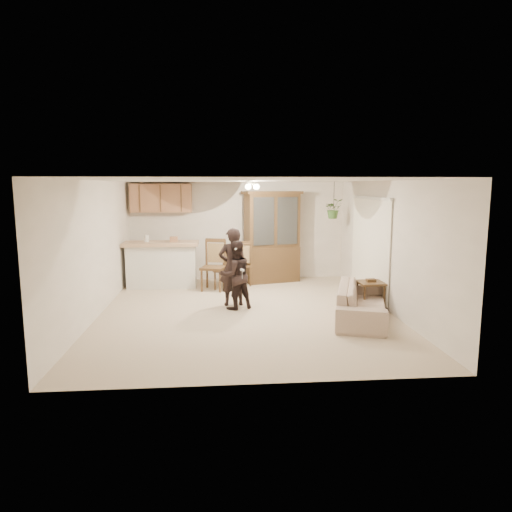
{
  "coord_description": "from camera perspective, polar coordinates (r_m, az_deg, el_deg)",
  "views": [
    {
      "loc": [
        -0.53,
        -8.5,
        2.4
      ],
      "look_at": [
        0.24,
        0.4,
        1.02
      ],
      "focal_mm": 32.0,
      "sensor_mm": 36.0,
      "label": 1
    }
  ],
  "objects": [
    {
      "name": "chair_hutch_right",
      "position": [
        11.13,
        -1.91,
        -2.06
      ],
      "size": [
        0.53,
        0.53,
        1.1
      ],
      "rotation": [
        0.0,
        0.0,
        3.23
      ],
      "color": "#3C2815",
      "rests_on": "floor"
    },
    {
      "name": "controller_adult",
      "position": [
        8.75,
        -2.59,
        0.93
      ],
      "size": [
        0.06,
        0.14,
        0.04
      ],
      "primitive_type": "cube",
      "rotation": [
        0.0,
        0.0,
        3.25
      ],
      "color": "silver",
      "rests_on": "adult"
    },
    {
      "name": "child",
      "position": [
        8.92,
        -2.59,
        -2.4
      ],
      "size": [
        0.8,
        0.72,
        1.35
      ],
      "primitive_type": "imported",
      "rotation": [
        0.0,
        0.0,
        3.52
      ],
      "color": "black",
      "rests_on": "floor"
    },
    {
      "name": "chair_hutch_left",
      "position": [
        10.69,
        -3.78,
        -2.68
      ],
      "size": [
        0.62,
        0.62,
        1.0
      ],
      "rotation": [
        0.0,
        0.0,
        -0.61
      ],
      "color": "#3C2815",
      "rests_on": "floor"
    },
    {
      "name": "chair_bar",
      "position": [
        10.62,
        -5.35,
        -2.49
      ],
      "size": [
        0.64,
        0.64,
        1.18
      ],
      "rotation": [
        0.0,
        0.0,
        -0.27
      ],
      "color": "#3C2815",
      "rests_on": "floor"
    },
    {
      "name": "side_table",
      "position": [
        9.25,
        14.11,
        -4.73
      ],
      "size": [
        0.52,
        0.52,
        0.61
      ],
      "rotation": [
        0.0,
        0.0,
        0.06
      ],
      "color": "#3C2815",
      "rests_on": "floor"
    },
    {
      "name": "china_hutch",
      "position": [
        11.42,
        2.01,
        2.32
      ],
      "size": [
        1.53,
        0.9,
        2.27
      ],
      "rotation": [
        0.0,
        0.0,
        0.26
      ],
      "color": "#3C2815",
      "rests_on": "floor"
    },
    {
      "name": "wall_back",
      "position": [
        11.82,
        -2.33,
        3.17
      ],
      "size": [
        5.5,
        0.02,
        2.5
      ],
      "primitive_type": "cube",
      "color": "silver",
      "rests_on": "ground"
    },
    {
      "name": "wall_front",
      "position": [
        5.4,
        0.82,
        -3.53
      ],
      "size": [
        5.5,
        0.02,
        2.5
      ],
      "primitive_type": "cube",
      "color": "silver",
      "rests_on": "ground"
    },
    {
      "name": "controller_child",
      "position": [
        8.6,
        -1.73,
        -1.76
      ],
      "size": [
        0.08,
        0.12,
        0.04
      ],
      "primitive_type": "cube",
      "rotation": [
        0.0,
        0.0,
        3.52
      ],
      "color": "silver",
      "rests_on": "child"
    },
    {
      "name": "wall_left",
      "position": [
        8.86,
        -19.39,
        0.81
      ],
      "size": [
        0.02,
        6.5,
        2.5
      ],
      "primitive_type": "cube",
      "color": "silver",
      "rests_on": "ground"
    },
    {
      "name": "plant_cord",
      "position": [
        11.26,
        9.72,
        7.49
      ],
      "size": [
        0.01,
        0.01,
        0.65
      ],
      "primitive_type": "cylinder",
      "color": "black",
      "rests_on": "ceiling"
    },
    {
      "name": "ceiling_fixture",
      "position": [
        9.73,
        -0.62,
        8.76
      ],
      "size": [
        0.36,
        0.36,
        0.2
      ],
      "primitive_type": null,
      "color": "#FFF1BF",
      "rests_on": "ceiling"
    },
    {
      "name": "floor",
      "position": [
        8.85,
        -1.31,
        -6.98
      ],
      "size": [
        6.5,
        6.5,
        0.0
      ],
      "primitive_type": "plane",
      "color": "beige",
      "rests_on": "ground"
    },
    {
      "name": "wall_right",
      "position": [
        9.18,
        16.06,
        1.23
      ],
      "size": [
        0.02,
        6.5,
        2.5
      ],
      "primitive_type": "cube",
      "color": "silver",
      "rests_on": "ground"
    },
    {
      "name": "upper_cabinets",
      "position": [
        11.65,
        -11.76,
        7.1
      ],
      "size": [
        1.5,
        0.34,
        0.7
      ],
      "primitive_type": "cube",
      "color": "brown",
      "rests_on": "wall_back"
    },
    {
      "name": "adult",
      "position": [
        9.16,
        -2.93,
        -0.67
      ],
      "size": [
        0.7,
        0.5,
        1.8
      ],
      "primitive_type": "imported",
      "rotation": [
        0.0,
        0.0,
        3.25
      ],
      "color": "black",
      "rests_on": "floor"
    },
    {
      "name": "ceiling",
      "position": [
        8.52,
        -1.37,
        9.44
      ],
      "size": [
        5.5,
        6.5,
        0.02
      ],
      "primitive_type": "cube",
      "color": "silver",
      "rests_on": "wall_back"
    },
    {
      "name": "bar_top",
      "position": [
        11.01,
        -11.77,
        1.54
      ],
      "size": [
        1.75,
        0.7,
        0.08
      ],
      "primitive_type": "cube",
      "color": "tan",
      "rests_on": "breakfast_bar"
    },
    {
      "name": "hanging_plant",
      "position": [
        11.27,
        9.68,
        5.84
      ],
      "size": [
        0.43,
        0.37,
        0.48
      ],
      "primitive_type": "imported",
      "color": "#2F5622",
      "rests_on": "ceiling"
    },
    {
      "name": "vertical_blinds",
      "position": [
        10.03,
        13.98,
        1.05
      ],
      "size": [
        0.06,
        2.3,
        2.1
      ],
      "primitive_type": null,
      "color": "white",
      "rests_on": "wall_right"
    },
    {
      "name": "breakfast_bar",
      "position": [
        11.09,
        -11.68,
        -1.28
      ],
      "size": [
        1.6,
        0.55,
        1.0
      ],
      "primitive_type": "cube",
      "color": "silver",
      "rests_on": "floor"
    },
    {
      "name": "sofa",
      "position": [
        8.52,
        13.12,
        -5.28
      ],
      "size": [
        1.28,
        2.01,
        0.73
      ],
      "primitive_type": "imported",
      "rotation": [
        0.0,
        0.0,
        1.25
      ],
      "color": "beige",
      "rests_on": "floor"
    }
  ]
}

